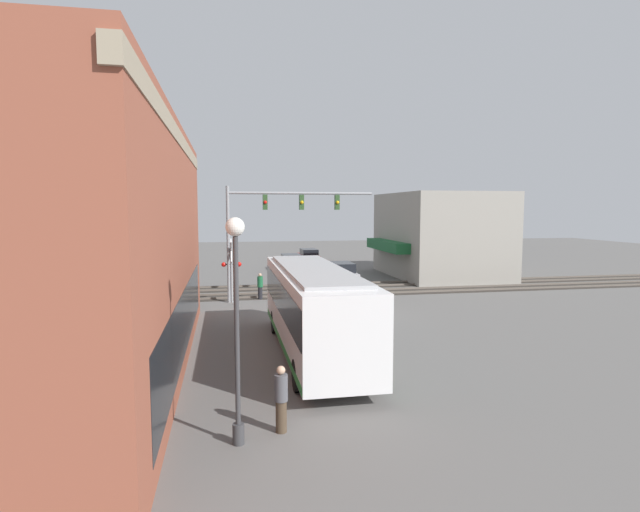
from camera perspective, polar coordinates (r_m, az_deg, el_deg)
name	(u,v)px	position (r m, az deg, el deg)	size (l,w,h in m)	color
ground_plane	(341,313)	(27.08, 2.44, -6.51)	(120.00, 120.00, 0.00)	#605E5B
brick_building	(23,250)	(18.97, -30.81, 0.57)	(19.73, 10.22, 8.47)	brown
shop_building	(439,235)	(42.83, 13.46, 2.37)	(11.26, 9.21, 6.89)	gray
city_bus	(313,306)	(19.24, -0.80, -5.77)	(11.35, 2.59, 3.37)	white
traffic_signal_gantry	(275,215)	(30.12, -5.21, 4.67)	(0.42, 8.90, 6.93)	gray
crossing_signal	(231,264)	(30.10, -10.09, -0.96)	(1.41, 1.18, 3.81)	gray
streetlamp	(236,312)	(11.81, -9.52, -6.29)	(0.44, 0.44, 5.40)	#38383A
rail_track_near	(320,294)	(32.84, 0.05, -4.34)	(2.60, 60.00, 0.15)	#332D28
rail_track_far	(312,286)	(35.95, -0.90, -3.49)	(2.60, 60.00, 0.15)	#332D28
parked_car_silver	(341,273)	(38.27, 2.43, -1.93)	(4.66, 1.82, 1.51)	#B7B7BC
parked_car_grey	(291,263)	(45.87, -3.33, -0.75)	(4.51, 1.82, 1.45)	slate
parked_car_red	(309,255)	(53.12, -1.30, 0.06)	(4.84, 1.82, 1.36)	#B21E19
pedestrian_by_lamp	(281,398)	(12.98, -4.47, -15.93)	(0.34, 0.34, 1.70)	#473828
pedestrian_at_crossing	(260,286)	(31.06, -6.86, -3.44)	(0.34, 0.34, 1.64)	black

